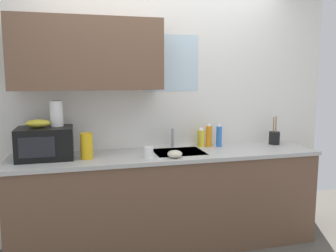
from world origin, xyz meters
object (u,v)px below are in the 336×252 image
Objects in this scene: microwave at (45,143)px; banana_bunch at (38,123)px; small_bowl at (175,154)px; paper_towel_roll at (57,114)px; cereal_canister at (87,146)px; utensil_crock at (274,137)px; dish_soap_bottle_yellow at (201,137)px; dish_soap_bottle_orange at (209,135)px; mug_white at (149,152)px; dish_soap_bottle_blue at (219,135)px.

microwave is 0.18m from banana_bunch.
small_bowl is (1.08, -0.25, -0.10)m from microwave.
paper_towel_roll is 0.99× the size of cereal_canister.
dish_soap_bottle_yellow is at bearing 175.07° from utensil_crock.
microwave is 1.89× the size of dish_soap_bottle_orange.
mug_white is at bearing -169.34° from utensil_crock.
banana_bunch is 0.69× the size of utensil_crock.
banana_bunch is 0.90× the size of cereal_canister.
mug_white is 1.40m from utensil_crock.
microwave is at bearing -174.57° from dish_soap_bottle_yellow.
cereal_canister is at bearing -32.01° from paper_towel_roll.
dish_soap_bottle_yellow is at bearing 5.19° from banana_bunch.
dish_soap_bottle_orange reaches higher than dish_soap_bottle_yellow.
banana_bunch is 1.19m from small_bowl.
microwave is 2.24m from utensil_crock.
paper_towel_roll is at bearing 162.44° from mug_white.
utensil_crock is 1.20m from small_bowl.
utensil_crock is (0.78, -0.07, -0.02)m from dish_soap_bottle_yellow.
banana_bunch is 1.53m from dish_soap_bottle_yellow.
paper_towel_roll is 1.08m from small_bowl.
small_bowl is at bearing -164.59° from utensil_crock.
microwave reaches higher than cereal_canister.
small_bowl is (-0.38, -0.39, -0.06)m from dish_soap_bottle_yellow.
microwave is 3.54× the size of small_bowl.
small_bowl is (1.13, -0.25, -0.27)m from banana_bunch.
dish_soap_bottle_blue is at bearing 176.76° from utensil_crock.
microwave is 1.54m from dish_soap_bottle_orange.
paper_towel_roll reaches higher than microwave.
dish_soap_bottle_yellow is 0.92× the size of cereal_canister.
banana_bunch is 0.91× the size of paper_towel_roll.
cereal_canister is (-1.20, -0.23, -0.00)m from dish_soap_bottle_orange.
dish_soap_bottle_blue reaches higher than mug_white.
paper_towel_roll is 2.16m from utensil_crock.
paper_towel_roll is at bearing -176.79° from dish_soap_bottle_orange.
mug_white is at bearing 164.74° from small_bowl.
banana_bunch is at bearing -174.81° from dish_soap_bottle_yellow.
utensil_crock reaches higher than dish_soap_bottle_orange.
dish_soap_bottle_yellow is 1.14m from cereal_canister.
microwave is at bearing -152.83° from paper_towel_roll.
microwave is 2.30× the size of banana_bunch.
dish_soap_bottle_yellow is at bearing 5.43° from microwave.
paper_towel_roll is 1.69× the size of small_bowl.
dish_soap_bottle_yellow is 1.57× the size of small_bowl.
cereal_canister is at bearing 168.52° from small_bowl.
banana_bunch is at bearing 168.19° from mug_white.
microwave is at bearing 167.62° from mug_white.
dish_soap_bottle_yellow is at bearing 3.67° from paper_towel_roll.
microwave reaches higher than mug_white.
dish_soap_bottle_blue is (0.10, -0.03, -0.00)m from dish_soap_bottle_orange.
mug_white is (0.76, -0.24, -0.33)m from paper_towel_roll.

